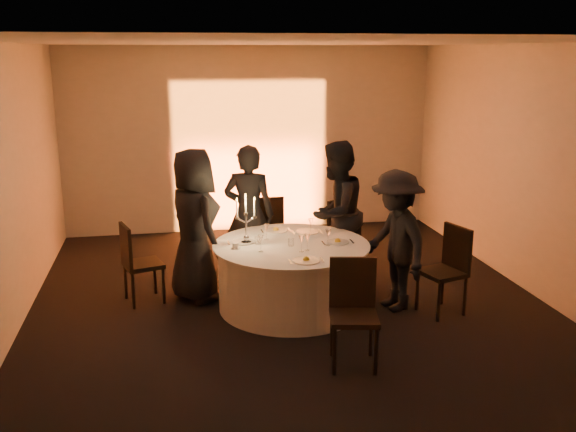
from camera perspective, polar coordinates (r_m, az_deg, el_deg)
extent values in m
plane|color=black|center=(7.59, 0.29, -8.07)|extent=(7.00, 7.00, 0.00)
plane|color=silver|center=(7.01, 0.32, 15.20)|extent=(7.00, 7.00, 0.00)
plane|color=beige|center=(10.56, -3.41, 6.77)|extent=(7.00, 0.00, 7.00)
plane|color=beige|center=(3.91, 10.38, -6.94)|extent=(7.00, 0.00, 7.00)
plane|color=beige|center=(7.21, -23.79, 1.95)|extent=(0.00, 7.00, 7.00)
plane|color=beige|center=(8.27, 21.20, 3.66)|extent=(0.00, 7.00, 7.00)
cube|color=black|center=(10.57, -3.07, -1.26)|extent=(0.25, 0.12, 0.10)
cylinder|color=black|center=(7.59, 0.29, -7.96)|extent=(0.60, 0.60, 0.03)
cylinder|color=black|center=(7.46, 0.29, -5.41)|extent=(0.20, 0.20, 0.75)
cylinder|color=silver|center=(7.46, 0.29, -5.41)|extent=(1.68, 1.68, 0.75)
cylinder|color=silver|center=(7.34, 0.30, -2.58)|extent=(1.80, 1.80, 0.02)
cube|color=black|center=(7.79, -12.74, -4.23)|extent=(0.52, 0.52, 0.05)
cube|color=black|center=(7.67, -14.22, -2.57)|extent=(0.16, 0.41, 0.48)
cylinder|color=black|center=(7.75, -11.00, -6.08)|extent=(0.04, 0.04, 0.45)
cylinder|color=black|center=(8.08, -11.75, -5.27)|extent=(0.04, 0.04, 0.45)
cylinder|color=black|center=(7.66, -13.59, -6.47)|extent=(0.04, 0.04, 0.45)
cylinder|color=black|center=(7.99, -14.24, -5.62)|extent=(0.04, 0.04, 0.45)
cube|color=black|center=(9.00, -1.94, -1.25)|extent=(0.44, 0.44, 0.05)
cube|color=black|center=(8.75, -1.77, 0.10)|extent=(0.43, 0.05, 0.49)
cylinder|color=black|center=(9.27, -0.95, -2.33)|extent=(0.04, 0.04, 0.46)
cylinder|color=black|center=(9.22, -3.23, -2.44)|extent=(0.04, 0.04, 0.46)
cylinder|color=black|center=(8.92, -0.58, -3.00)|extent=(0.04, 0.04, 0.46)
cylinder|color=black|center=(8.87, -2.94, -3.13)|extent=(0.04, 0.04, 0.46)
cube|color=black|center=(8.87, 3.64, -1.51)|extent=(0.59, 0.59, 0.05)
cube|color=black|center=(8.67, 4.58, -0.07)|extent=(0.39, 0.25, 0.49)
cylinder|color=black|center=(9.19, 3.63, -2.51)|extent=(0.04, 0.04, 0.46)
cylinder|color=black|center=(8.94, 1.93, -2.97)|extent=(0.04, 0.04, 0.46)
cylinder|color=black|center=(8.94, 5.30, -3.03)|extent=(0.04, 0.04, 0.46)
cylinder|color=black|center=(8.69, 3.61, -3.52)|extent=(0.04, 0.04, 0.46)
cube|color=black|center=(7.47, 13.53, -4.93)|extent=(0.55, 0.55, 0.05)
cube|color=black|center=(7.51, 14.80, -2.72)|extent=(0.16, 0.43, 0.50)
cylinder|color=black|center=(7.57, 11.40, -6.52)|extent=(0.04, 0.04, 0.47)
cylinder|color=black|center=(7.30, 13.26, -7.42)|extent=(0.04, 0.04, 0.47)
cylinder|color=black|center=(7.80, 13.58, -6.01)|extent=(0.04, 0.04, 0.47)
cylinder|color=black|center=(7.54, 15.45, -6.86)|extent=(0.04, 0.04, 0.47)
cube|color=black|center=(6.12, 5.88, -8.97)|extent=(0.52, 0.52, 0.05)
cube|color=black|center=(6.20, 5.77, -5.90)|extent=(0.44, 0.13, 0.51)
cylinder|color=black|center=(6.03, 4.15, -11.88)|extent=(0.04, 0.04, 0.48)
cylinder|color=black|center=(6.07, 7.82, -11.81)|extent=(0.04, 0.04, 0.48)
cylinder|color=black|center=(6.37, 3.93, -10.36)|extent=(0.04, 0.04, 0.48)
cylinder|color=black|center=(6.41, 7.38, -10.31)|extent=(0.04, 0.04, 0.48)
imported|color=black|center=(7.64, -8.33, -0.83)|extent=(0.90, 1.05, 1.83)
imported|color=black|center=(8.19, -3.49, 0.18)|extent=(0.76, 0.62, 1.78)
imported|color=black|center=(8.15, 4.26, 0.27)|extent=(1.12, 1.12, 1.83)
imported|color=black|center=(7.41, 9.55, -2.17)|extent=(0.80, 1.15, 1.63)
cylinder|color=silver|center=(7.41, -3.99, -2.31)|extent=(0.26, 0.26, 0.01)
cube|color=silver|center=(7.39, -5.29, -2.38)|extent=(0.01, 0.17, 0.01)
cube|color=silver|center=(7.43, -2.68, -2.25)|extent=(0.02, 0.17, 0.01)
cylinder|color=silver|center=(7.85, -1.09, -1.30)|extent=(0.28, 0.28, 0.01)
cube|color=silver|center=(7.83, -2.31, -1.37)|extent=(0.02, 0.17, 0.01)
cube|color=silver|center=(7.88, 0.13, -1.24)|extent=(0.02, 0.17, 0.01)
sphere|color=yellow|center=(7.84, -1.09, -1.00)|extent=(0.07, 0.07, 0.07)
cylinder|color=silver|center=(7.80, 1.70, -1.41)|extent=(0.28, 0.28, 0.01)
cube|color=silver|center=(7.77, 0.47, -1.48)|extent=(0.02, 0.17, 0.01)
cube|color=silver|center=(7.84, 2.91, -1.35)|extent=(0.02, 0.17, 0.01)
cylinder|color=silver|center=(7.40, 4.43, -2.32)|extent=(0.26, 0.26, 0.01)
cube|color=silver|center=(7.36, 3.15, -2.41)|extent=(0.02, 0.17, 0.01)
cube|color=silver|center=(7.45, 5.69, -2.26)|extent=(0.01, 0.17, 0.01)
sphere|color=yellow|center=(7.39, 4.44, -2.01)|extent=(0.07, 0.07, 0.07)
cylinder|color=silver|center=(6.74, 1.62, -3.98)|extent=(0.29, 0.29, 0.01)
cube|color=silver|center=(6.71, 0.20, -4.08)|extent=(0.02, 0.17, 0.01)
cube|color=silver|center=(6.78, 3.03, -3.90)|extent=(0.02, 0.17, 0.01)
sphere|color=yellow|center=(6.73, 1.63, -3.64)|extent=(0.07, 0.07, 0.07)
cylinder|color=silver|center=(7.20, -4.68, -2.85)|extent=(0.11, 0.11, 0.01)
cylinder|color=silver|center=(7.19, -4.69, -2.59)|extent=(0.07, 0.07, 0.06)
cylinder|color=white|center=(7.38, -3.72, -2.36)|extent=(0.12, 0.12, 0.02)
sphere|color=white|center=(7.36, -3.73, -1.95)|extent=(0.06, 0.06, 0.06)
cylinder|color=white|center=(7.33, -3.74, -1.06)|extent=(0.02, 0.02, 0.31)
cylinder|color=white|center=(7.29, -3.77, 0.22)|extent=(0.05, 0.05, 0.03)
cylinder|color=silver|center=(7.26, -3.78, 1.02)|extent=(0.02, 0.02, 0.20)
cone|color=#FFA12D|center=(7.23, -3.79, 1.93)|extent=(0.02, 0.02, 0.03)
cylinder|color=white|center=(7.30, -4.15, -0.39)|extent=(0.11, 0.02, 0.08)
cylinder|color=white|center=(7.29, -4.54, -0.17)|extent=(0.05, 0.05, 0.03)
cylinder|color=silver|center=(7.26, -4.56, 0.63)|extent=(0.02, 0.02, 0.20)
cone|color=#FFA12D|center=(7.23, -4.58, 1.54)|extent=(0.02, 0.02, 0.03)
cylinder|color=white|center=(7.31, -3.37, -0.35)|extent=(0.11, 0.02, 0.08)
cylinder|color=white|center=(7.31, -2.98, -0.09)|extent=(0.05, 0.05, 0.03)
cylinder|color=silver|center=(7.28, -2.99, 0.70)|extent=(0.02, 0.02, 0.20)
cone|color=#FFA12D|center=(7.26, -3.00, 1.61)|extent=(0.02, 0.02, 0.03)
cylinder|color=white|center=(7.29, 3.57, -2.61)|extent=(0.06, 0.06, 0.01)
cylinder|color=white|center=(7.28, 3.57, -2.22)|extent=(0.01, 0.01, 0.10)
cone|color=white|center=(7.25, 3.59, -1.54)|extent=(0.07, 0.07, 0.09)
cylinder|color=white|center=(7.10, 1.71, -3.06)|extent=(0.06, 0.06, 0.01)
cylinder|color=white|center=(7.08, 1.71, -2.66)|extent=(0.01, 0.01, 0.10)
cone|color=white|center=(7.06, 1.72, -1.96)|extent=(0.07, 0.07, 0.09)
cylinder|color=white|center=(7.05, 1.20, -3.19)|extent=(0.06, 0.06, 0.01)
cylinder|color=white|center=(7.03, 1.20, -2.78)|extent=(0.01, 0.01, 0.10)
cone|color=white|center=(7.01, 1.20, -2.08)|extent=(0.07, 0.07, 0.09)
cylinder|color=white|center=(7.06, -2.43, -3.17)|extent=(0.06, 0.06, 0.01)
cylinder|color=white|center=(7.04, -2.43, -2.77)|extent=(0.01, 0.01, 0.10)
cone|color=white|center=(7.02, -2.44, -2.07)|extent=(0.07, 0.07, 0.09)
cylinder|color=white|center=(7.50, -1.92, -2.10)|extent=(0.06, 0.06, 0.01)
cylinder|color=white|center=(7.48, -1.93, -1.72)|extent=(0.01, 0.01, 0.10)
cone|color=white|center=(7.46, -1.93, -1.06)|extent=(0.07, 0.07, 0.09)
cylinder|color=white|center=(7.74, 2.04, -1.57)|extent=(0.06, 0.06, 0.01)
cylinder|color=white|center=(7.73, 2.04, -1.20)|extent=(0.01, 0.01, 0.10)
cone|color=white|center=(7.70, 2.05, -0.56)|extent=(0.07, 0.07, 0.09)
cylinder|color=white|center=(7.32, -2.73, -2.18)|extent=(0.07, 0.07, 0.09)
cylinder|color=white|center=(7.25, 0.27, -2.34)|extent=(0.07, 0.07, 0.09)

